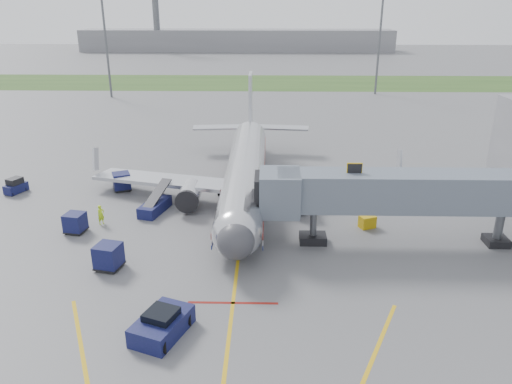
{
  "coord_description": "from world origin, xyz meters",
  "views": [
    {
      "loc": [
        2.2,
        -32.07,
        18.74
      ],
      "look_at": [
        1.24,
        8.14,
        3.2
      ],
      "focal_mm": 35.0,
      "sensor_mm": 36.0,
      "label": 1
    }
  ],
  "objects_px": {
    "airliner": "(245,172)",
    "pushback_tug": "(162,324)",
    "ramp_worker": "(101,215)",
    "belt_loader": "(155,206)",
    "baggage_tug": "(16,186)"
  },
  "relations": [
    {
      "from": "pushback_tug",
      "to": "belt_loader",
      "type": "distance_m",
      "value": 18.91
    },
    {
      "from": "pushback_tug",
      "to": "ramp_worker",
      "type": "distance_m",
      "value": 17.71
    },
    {
      "from": "belt_loader",
      "to": "ramp_worker",
      "type": "distance_m",
      "value": 5.1
    },
    {
      "from": "airliner",
      "to": "ramp_worker",
      "type": "height_order",
      "value": "airliner"
    },
    {
      "from": "airliner",
      "to": "ramp_worker",
      "type": "relative_size",
      "value": 19.8
    },
    {
      "from": "baggage_tug",
      "to": "belt_loader",
      "type": "height_order",
      "value": "belt_loader"
    },
    {
      "from": "airliner",
      "to": "pushback_tug",
      "type": "xyz_separation_m",
      "value": [
        -4.0,
        -22.62,
        -1.97
      ]
    },
    {
      "from": "pushback_tug",
      "to": "ramp_worker",
      "type": "bearing_deg",
      "value": 118.87
    },
    {
      "from": "baggage_tug",
      "to": "ramp_worker",
      "type": "relative_size",
      "value": 1.42
    },
    {
      "from": "pushback_tug",
      "to": "airliner",
      "type": "bearing_deg",
      "value": 79.96
    },
    {
      "from": "pushback_tug",
      "to": "baggage_tug",
      "type": "distance_m",
      "value": 30.44
    },
    {
      "from": "ramp_worker",
      "to": "baggage_tug",
      "type": "bearing_deg",
      "value": 93.91
    },
    {
      "from": "pushback_tug",
      "to": "baggage_tug",
      "type": "height_order",
      "value": "pushback_tug"
    },
    {
      "from": "airliner",
      "to": "belt_loader",
      "type": "xyz_separation_m",
      "value": [
        -8.36,
        -4.22,
        -2.05
      ]
    },
    {
      "from": "airliner",
      "to": "pushback_tug",
      "type": "relative_size",
      "value": 7.95
    }
  ]
}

